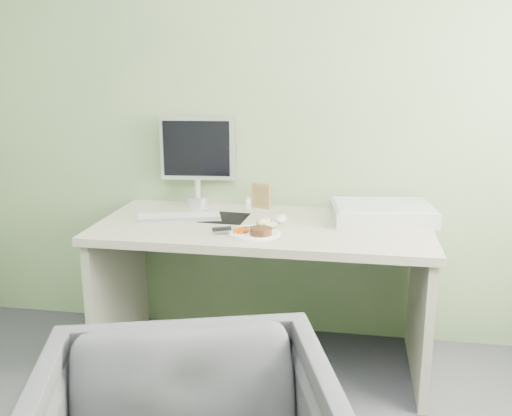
% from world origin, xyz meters
% --- Properties ---
extents(wall_back, '(3.50, 0.00, 3.50)m').
position_xyz_m(wall_back, '(0.00, 2.00, 1.35)').
color(wall_back, '#899F70').
rests_on(wall_back, floor).
extents(desk, '(1.60, 0.75, 0.73)m').
position_xyz_m(desk, '(0.00, 1.62, 0.55)').
color(desk, beige).
rests_on(desk, floor).
extents(plate, '(0.23, 0.23, 0.01)m').
position_xyz_m(plate, '(-0.01, 1.45, 0.74)').
color(plate, white).
rests_on(plate, desk).
extents(steak, '(0.11, 0.11, 0.03)m').
position_xyz_m(steak, '(0.03, 1.41, 0.76)').
color(steak, black).
rests_on(steak, plate).
extents(potato_pile, '(0.12, 0.10, 0.06)m').
position_xyz_m(potato_pile, '(0.03, 1.49, 0.77)').
color(potato_pile, '#A98852').
rests_on(potato_pile, plate).
extents(carrot_heap, '(0.06, 0.06, 0.04)m').
position_xyz_m(carrot_heap, '(-0.07, 1.42, 0.76)').
color(carrot_heap, '#FF6305').
rests_on(carrot_heap, plate).
extents(steak_knife, '(0.21, 0.12, 0.02)m').
position_xyz_m(steak_knife, '(-0.12, 1.44, 0.75)').
color(steak_knife, silver).
rests_on(steak_knife, plate).
extents(mousepad, '(0.26, 0.23, 0.00)m').
position_xyz_m(mousepad, '(-0.22, 1.70, 0.73)').
color(mousepad, black).
rests_on(mousepad, desk).
extents(keyboard, '(0.42, 0.23, 0.02)m').
position_xyz_m(keyboard, '(-0.42, 1.63, 0.75)').
color(keyboard, white).
rests_on(keyboard, desk).
extents(computer_mouse, '(0.06, 0.11, 0.04)m').
position_xyz_m(computer_mouse, '(0.08, 1.66, 0.75)').
color(computer_mouse, white).
rests_on(computer_mouse, desk).
extents(photo_frame, '(0.11, 0.05, 0.14)m').
position_xyz_m(photo_frame, '(-0.06, 1.92, 0.80)').
color(photo_frame, '#A3704C').
rests_on(photo_frame, desk).
extents(eyedrop_bottle, '(0.02, 0.02, 0.07)m').
position_xyz_m(eyedrop_bottle, '(-0.13, 1.91, 0.76)').
color(eyedrop_bottle, white).
rests_on(eyedrop_bottle, desk).
extents(scanner, '(0.52, 0.39, 0.08)m').
position_xyz_m(scanner, '(0.57, 1.78, 0.77)').
color(scanner, silver).
rests_on(scanner, desk).
extents(monitor, '(0.40, 0.12, 0.48)m').
position_xyz_m(monitor, '(-0.41, 1.94, 1.00)').
color(monitor, silver).
rests_on(monitor, desk).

